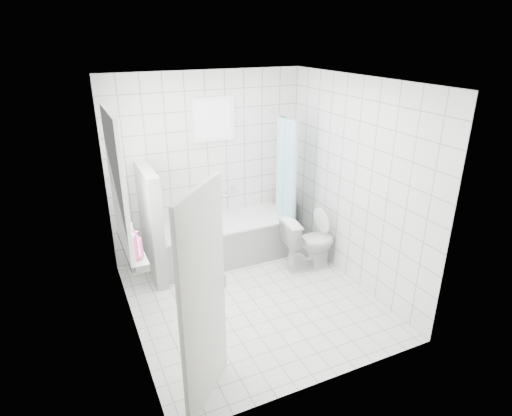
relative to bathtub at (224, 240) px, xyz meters
name	(u,v)px	position (x,y,z in m)	size (l,w,h in m)	color
ground	(252,299)	(-0.07, -1.12, -0.29)	(3.00, 3.00, 0.00)	white
ceiling	(252,81)	(-0.07, -1.12, 2.31)	(3.00, 3.00, 0.00)	white
wall_back	(208,166)	(-0.07, 0.38, 1.01)	(2.80, 0.02, 2.60)	white
wall_front	(327,262)	(-0.07, -2.62, 1.01)	(2.80, 0.02, 2.60)	white
wall_left	(123,223)	(-1.47, -1.12, 1.01)	(0.02, 3.00, 2.60)	white
wall_right	(354,184)	(1.33, -1.12, 1.01)	(0.02, 3.00, 2.60)	white
window_left	(120,185)	(-1.42, -0.82, 1.31)	(0.01, 0.90, 1.40)	white
window_back	(214,120)	(0.03, 0.33, 1.66)	(0.50, 0.01, 0.50)	white
window_sill	(132,248)	(-1.38, -0.82, 0.57)	(0.18, 1.02, 0.08)	white
door	(204,302)	(-1.04, -2.31, 0.71)	(0.04, 0.80, 2.00)	silver
bathtub	(224,240)	(0.00, 0.00, 0.00)	(1.89, 0.77, 0.58)	white
partition_wall	(151,224)	(-1.01, -0.05, 0.46)	(0.15, 0.85, 1.50)	white
tiled_ledge	(281,221)	(1.07, 0.25, -0.02)	(0.40, 0.24, 0.55)	white
toilet	(309,243)	(0.96, -0.73, 0.08)	(0.42, 0.73, 0.75)	white
curtain_rod	(282,115)	(0.88, -0.02, 1.71)	(0.02, 0.02, 0.80)	silver
shower_curtain	(285,181)	(0.88, -0.16, 0.81)	(0.14, 0.48, 1.78)	#44B7C8
tub_faucet	(221,195)	(0.10, 0.33, 0.56)	(0.18, 0.06, 0.06)	silver
sill_bottles	(134,239)	(-1.37, -0.96, 0.74)	(0.17, 0.64, 0.31)	#37B3F8
ledge_bottles	(283,199)	(1.08, 0.24, 0.37)	(0.19, 0.16, 0.25)	orange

